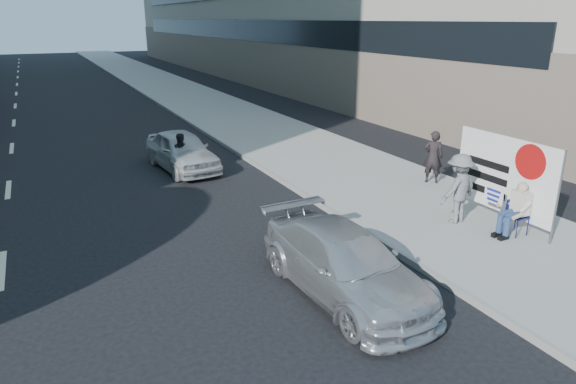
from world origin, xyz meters
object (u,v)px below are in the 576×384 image
parked_sedan (344,263)px  white_sedan_near (182,151)px  protest_banner (504,175)px  jogger (459,188)px  motorcycle (182,156)px  seated_protester (515,206)px  pedestrian_woman (433,157)px

parked_sedan → white_sedan_near: size_ratio=1.10×
protest_banner → parked_sedan: protest_banner is taller
jogger → white_sedan_near: (-4.83, 8.26, -0.36)m
parked_sedan → motorcycle: 9.24m
motorcycle → jogger: bearing=-49.8°
jogger → protest_banner: 1.14m
protest_banner → white_sedan_near: size_ratio=0.77×
jogger → seated_protester: bearing=105.9°
pedestrian_woman → motorcycle: pedestrian_woman is taller
parked_sedan → white_sedan_near: (-0.50, 9.86, 0.04)m
seated_protester → jogger: size_ratio=0.74×
seated_protester → pedestrian_woman: size_ratio=0.79×
seated_protester → parked_sedan: (-4.90, -0.35, -0.24)m
seated_protester → white_sedan_near: (-5.40, 9.51, -0.20)m
white_sedan_near → motorcycle: size_ratio=1.94×
seated_protester → white_sedan_near: seated_protester is taller
white_sedan_near → motorcycle: (-0.16, -0.64, -0.04)m
jogger → white_sedan_near: size_ratio=0.44×
jogger → motorcycle: bearing=-65.8°
white_sedan_near → seated_protester: bearing=-66.4°
seated_protester → motorcycle: 10.47m
pedestrian_woman → protest_banner: size_ratio=0.54×
jogger → pedestrian_woman: size_ratio=1.07×
parked_sedan → white_sedan_near: bearing=90.8°
seated_protester → protest_banner: protest_banner is taller
pedestrian_woman → seated_protester: bearing=115.8°
motorcycle → seated_protester: bearing=-50.9°
jogger → pedestrian_woman: (1.69, 2.86, -0.06)m
jogger → pedestrian_woman: jogger is taller
protest_banner → motorcycle: (-5.94, 8.14, -0.76)m
jogger → parked_sedan: size_ratio=0.40×
seated_protester → white_sedan_near: size_ratio=0.33×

